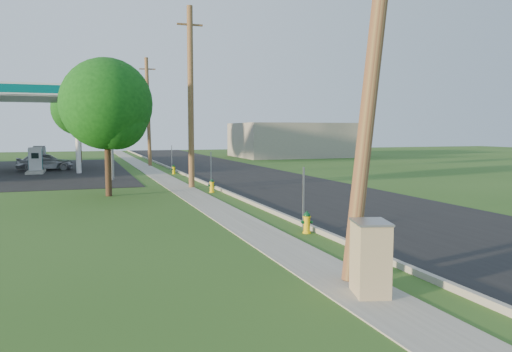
% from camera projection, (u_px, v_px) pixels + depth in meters
% --- Properties ---
extents(ground_plane, '(140.00, 140.00, 0.00)m').
position_uv_depth(ground_plane, '(368.00, 264.00, 11.76)').
color(ground_plane, '#284D19').
rests_on(ground_plane, ground).
extents(road, '(8.00, 120.00, 0.02)m').
position_uv_depth(road, '(335.00, 200.00, 22.64)').
color(road, black).
rests_on(road, ground).
extents(curb, '(0.15, 120.00, 0.15)m').
position_uv_depth(curb, '(252.00, 202.00, 21.31)').
color(curb, gray).
rests_on(curb, ground).
extents(sidewalk, '(1.50, 120.00, 0.03)m').
position_uv_depth(sidewalk, '(212.00, 206.00, 20.74)').
color(sidewalk, gray).
rests_on(sidewalk, ground).
extents(utility_pole_near, '(1.40, 0.32, 9.48)m').
position_uv_depth(utility_pole_near, '(374.00, 49.00, 10.18)').
color(utility_pole_near, brown).
rests_on(utility_pole_near, ground).
extents(utility_pole_mid, '(1.40, 0.32, 9.80)m').
position_uv_depth(utility_pole_mid, '(191.00, 97.00, 27.07)').
color(utility_pole_mid, brown).
rests_on(utility_pole_mid, ground).
extents(utility_pole_far, '(1.40, 0.32, 9.50)m').
position_uv_depth(utility_pole_far, '(148.00, 112.00, 44.00)').
color(utility_pole_far, brown).
rests_on(utility_pole_far, ground).
extents(sign_post_near, '(0.05, 0.04, 2.00)m').
position_uv_depth(sign_post_near, '(303.00, 199.00, 15.69)').
color(sign_post_near, gray).
rests_on(sign_post_near, ground).
extents(sign_post_mid, '(0.05, 0.04, 2.00)m').
position_uv_depth(sign_post_mid, '(211.00, 170.00, 26.78)').
color(sign_post_mid, gray).
rests_on(sign_post_mid, ground).
extents(sign_post_far, '(0.05, 0.04, 2.00)m').
position_uv_depth(sign_post_far, '(172.00, 158.00, 38.24)').
color(sign_post_far, gray).
rests_on(sign_post_far, ground).
extents(fuel_pump_ne, '(1.20, 3.20, 1.90)m').
position_uv_depth(fuel_pump_ne, '(36.00, 163.00, 36.73)').
color(fuel_pump_ne, gray).
rests_on(fuel_pump_ne, ground).
extents(fuel_pump_se, '(1.20, 3.20, 1.90)m').
position_uv_depth(fuel_pump_se, '(40.00, 160.00, 40.49)').
color(fuel_pump_se, gray).
rests_on(fuel_pump_se, ground).
extents(price_pylon, '(0.34, 2.04, 6.85)m').
position_uv_depth(price_pylon, '(110.00, 93.00, 30.91)').
color(price_pylon, gray).
rests_on(price_pylon, ground).
extents(distant_building, '(14.00, 10.00, 4.00)m').
position_uv_depth(distant_building, '(295.00, 140.00, 59.79)').
color(distant_building, gray).
rests_on(distant_building, ground).
extents(tree_verge, '(4.33, 4.33, 6.56)m').
position_uv_depth(tree_verge, '(109.00, 107.00, 23.54)').
color(tree_verge, '#312017').
rests_on(tree_verge, ground).
extents(tree_lot, '(5.17, 5.17, 7.84)m').
position_uv_depth(tree_lot, '(80.00, 111.00, 48.41)').
color(tree_lot, '#312017').
rests_on(tree_lot, ground).
extents(hydrant_near, '(0.36, 0.32, 0.69)m').
position_uv_depth(hydrant_near, '(307.00, 222.00, 15.27)').
color(hydrant_near, gold).
rests_on(hydrant_near, ground).
extents(hydrant_mid, '(0.37, 0.32, 0.70)m').
position_uv_depth(hydrant_mid, '(212.00, 186.00, 25.29)').
color(hydrant_mid, yellow).
rests_on(hydrant_mid, ground).
extents(hydrant_far, '(0.35, 0.32, 0.68)m').
position_uv_depth(hydrant_far, '(174.00, 170.00, 35.92)').
color(hydrant_far, '#DAC106').
rests_on(hydrant_far, ground).
extents(utility_cabinet, '(0.85, 0.99, 1.44)m').
position_uv_depth(utility_cabinet, '(370.00, 258.00, 9.47)').
color(utility_cabinet, tan).
rests_on(utility_cabinet, ground).
extents(car_silver, '(4.23, 1.77, 1.43)m').
position_uv_depth(car_silver, '(45.00, 161.00, 39.31)').
color(car_silver, '#A5A6AC').
rests_on(car_silver, ground).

